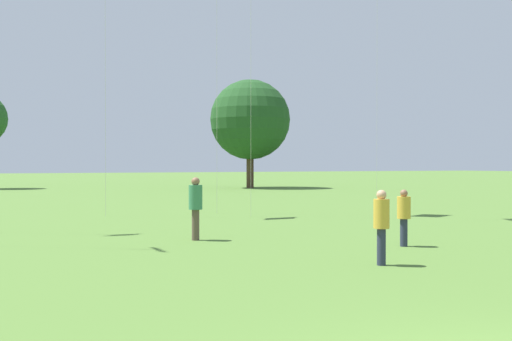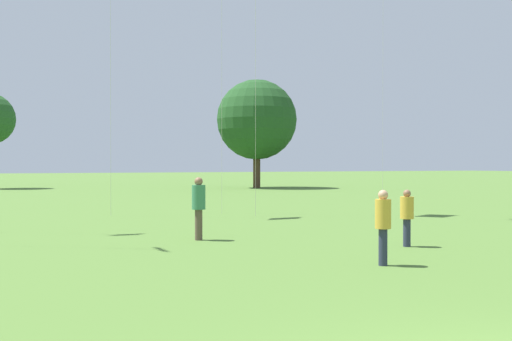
# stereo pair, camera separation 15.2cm
# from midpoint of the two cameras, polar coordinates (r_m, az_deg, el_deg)

# --- Properties ---
(person_standing_0) EXTENTS (0.47, 0.47, 1.64)m
(person_standing_0) POSITION_cam_midpoint_polar(r_m,az_deg,el_deg) (13.30, 12.33, -4.68)
(person_standing_0) COLOR #282D42
(person_standing_0) RESTS_ON ground
(person_standing_1) EXTENTS (0.50, 0.50, 1.82)m
(person_standing_1) POSITION_cam_midpoint_polar(r_m,az_deg,el_deg) (17.39, -5.24, -3.08)
(person_standing_1) COLOR brown
(person_standing_1) RESTS_ON ground
(person_standing_5) EXTENTS (0.41, 0.41, 1.52)m
(person_standing_5) POSITION_cam_midpoint_polar(r_m,az_deg,el_deg) (16.48, 14.43, -3.95)
(person_standing_5) COLOR #282D42
(person_standing_5) RESTS_ON ground
(distant_tree_0) EXTENTS (7.41, 7.41, 10.03)m
(distant_tree_0) POSITION_cam_midpoint_polar(r_m,az_deg,el_deg) (55.54, 0.15, 4.85)
(distant_tree_0) COLOR #473323
(distant_tree_0) RESTS_ON ground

